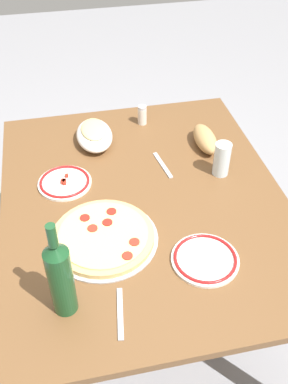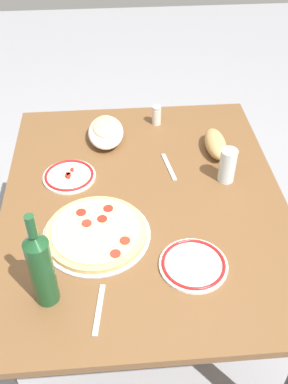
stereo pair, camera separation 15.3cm
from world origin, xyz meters
The scene contains 12 objects.
ground_plane centered at (0.00, 0.00, 0.00)m, with size 8.00×8.00×0.00m, color gray.
dining_table centered at (0.00, 0.00, 0.60)m, with size 1.27×1.03×0.70m.
pepperoni_pizza centered at (0.17, -0.17, 0.72)m, with size 0.36×0.36×0.03m.
baked_pasta_dish centered at (-0.39, -0.13, 0.74)m, with size 0.24×0.15×0.08m.
wine_bottle centered at (0.41, -0.32, 0.84)m, with size 0.07×0.07×0.34m.
water_glass centered at (-0.08, 0.32, 0.77)m, with size 0.06×0.06×0.14m, color silver.
side_plate_near centered at (-0.14, -0.28, 0.71)m, with size 0.20×0.20×0.02m.
side_plate_far centered at (0.33, 0.13, 0.71)m, with size 0.22×0.22×0.02m.
bread_loaf centered at (-0.26, 0.32, 0.74)m, with size 0.20×0.08×0.08m, color tan.
spice_shaker centered at (-0.49, 0.10, 0.75)m, with size 0.04×0.04×0.09m.
fork_left centered at (0.46, -0.17, 0.71)m, with size 0.17×0.02×0.01m, color #B7B7BC.
fork_right centered at (-0.17, 0.11, 0.71)m, with size 0.17×0.02×0.01m, color #B7B7BC.
Camera 2 is at (1.20, -0.10, 1.80)m, focal length 41.54 mm.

